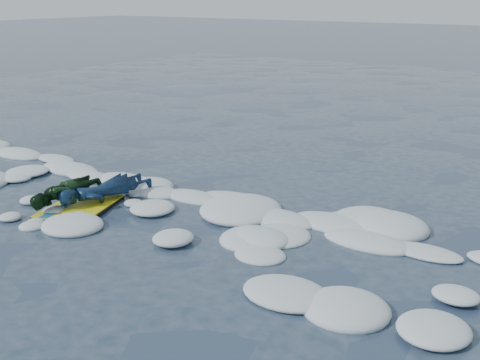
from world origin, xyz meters
name	(u,v)px	position (x,y,z in m)	size (l,w,h in m)	color
ground	(132,227)	(0.00, 0.00, 0.00)	(120.00, 120.00, 0.00)	#1D2C46
foam_band	(179,206)	(0.00, 1.03, 0.00)	(12.00, 3.10, 0.30)	silver
prone_woman_unit	(104,192)	(-1.03, 0.47, 0.20)	(0.88, 1.63, 0.39)	black
prone_child_unit	(66,196)	(-1.29, -0.03, 0.23)	(0.65, 1.22, 0.45)	black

